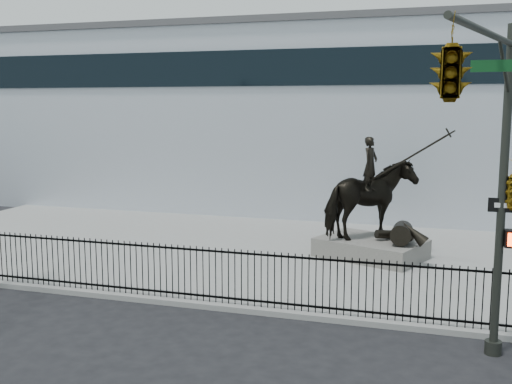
# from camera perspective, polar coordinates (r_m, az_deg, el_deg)

# --- Properties ---
(ground) EXTENTS (120.00, 120.00, 0.00)m
(ground) POSITION_cam_1_polar(r_m,az_deg,el_deg) (15.31, -6.10, -12.32)
(ground) COLOR black
(ground) RESTS_ON ground
(plaza) EXTENTS (30.00, 12.00, 0.15)m
(plaza) POSITION_cam_1_polar(r_m,az_deg,el_deg) (21.60, 1.21, -5.89)
(plaza) COLOR gray
(plaza) RESTS_ON ground
(building) EXTENTS (44.00, 14.00, 9.00)m
(building) POSITION_cam_1_polar(r_m,az_deg,el_deg) (33.65, 7.30, 6.77)
(building) COLOR silver
(building) RESTS_ON ground
(picket_fence) EXTENTS (22.10, 0.10, 1.50)m
(picket_fence) POSITION_cam_1_polar(r_m,az_deg,el_deg) (16.12, -4.40, -7.84)
(picket_fence) COLOR black
(picket_fence) RESTS_ON plaza
(statue_plinth) EXTENTS (4.02, 3.41, 0.64)m
(statue_plinth) POSITION_cam_1_polar(r_m,az_deg,el_deg) (21.13, 10.88, -5.27)
(statue_plinth) COLOR #56544F
(statue_plinth) RESTS_ON plaza
(equestrian_statue) EXTENTS (4.10, 3.34, 3.70)m
(equestrian_statue) POSITION_cam_1_polar(r_m,az_deg,el_deg) (20.78, 11.16, -0.84)
(equestrian_statue) COLOR black
(equestrian_statue) RESTS_ON statue_plinth
(traffic_signal_right) EXTENTS (2.17, 6.86, 7.00)m
(traffic_signal_right) POSITION_cam_1_polar(r_m,az_deg,el_deg) (11.19, 21.08, 5.03)
(traffic_signal_right) COLOR #262924
(traffic_signal_right) RESTS_ON ground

